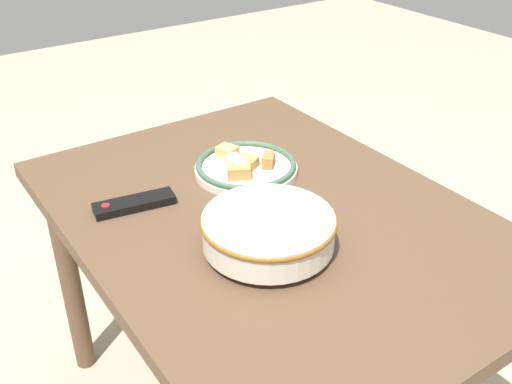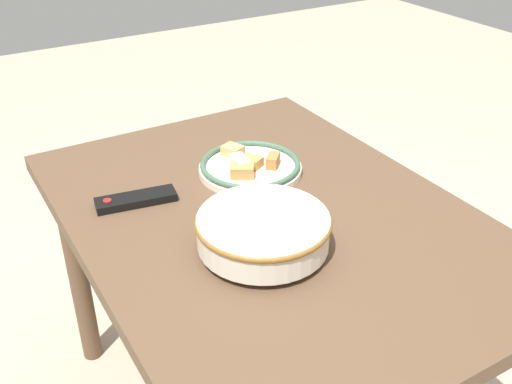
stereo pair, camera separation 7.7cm
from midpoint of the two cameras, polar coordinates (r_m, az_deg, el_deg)
The scene contains 4 objects.
dining_table at distance 1.45m, azimuth 2.80°, elevation -5.02°, with size 1.18×0.86×0.73m.
noodle_bowl at distance 1.25m, azimuth 2.45°, elevation -3.72°, with size 0.29×0.29×0.08m.
food_plate at distance 1.56m, azimuth 0.82°, elevation 2.43°, with size 0.27×0.27×0.05m.
tv_remote at distance 1.45m, azimuth -9.88°, elevation -0.73°, with size 0.09×0.20×0.02m.
Camera 2 is at (-1.00, 0.63, 1.48)m, focal length 42.00 mm.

